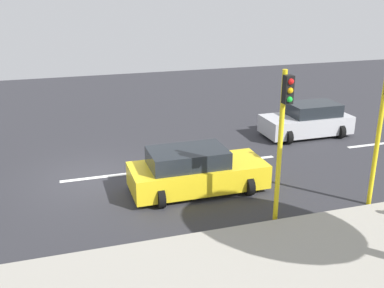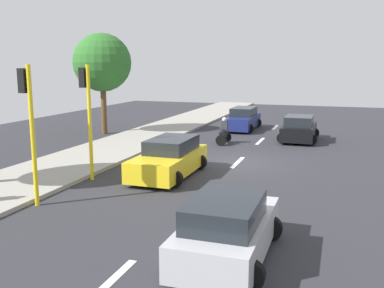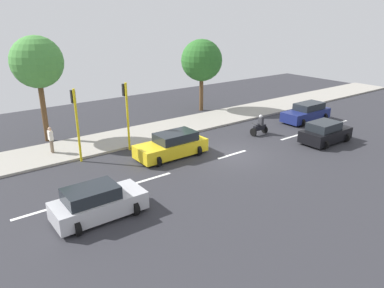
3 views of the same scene
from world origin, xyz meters
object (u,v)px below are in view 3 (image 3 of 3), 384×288
Objects in this scene: traffic_light_midblock at (76,115)px; street_tree_south at (202,61)px; car_dark_blue at (306,113)px; motorcycle at (260,126)px; street_tree_north at (37,63)px; car_silver at (97,203)px; pedestrian_near_signal at (51,139)px; traffic_light_corner at (126,107)px; car_yellow_cab at (172,145)px; car_black at (325,133)px.

street_tree_south is at bearing -68.65° from traffic_light_midblock.
car_dark_blue is 2.96× the size of motorcycle.
street_tree_north reaches higher than car_dark_blue.
pedestrian_near_signal is (8.98, -0.76, 0.35)m from car_silver.
car_silver is at bearing 101.28° from car_dark_blue.
car_silver is 0.62× the size of street_tree_south.
car_silver is 20.12m from street_tree_south.
traffic_light_corner is (6.88, -5.12, 2.22)m from car_silver.
street_tree_north is (5.11, 3.78, 2.56)m from traffic_light_corner.
car_black is at bearing -112.99° from car_yellow_cab.
street_tree_north reaches higher than pedestrian_near_signal.
street_tree_south is at bearing 30.40° from car_dark_blue.
car_dark_blue is at bearing -78.72° from car_silver.
traffic_light_midblock is at bearing 61.18° from car_yellow_cab.
car_black is at bearing -149.21° from motorcycle.
traffic_light_midblock is at bearing -153.51° from pedestrian_near_signal.
car_dark_blue is 15.60m from traffic_light_corner.
motorcycle is 13.17m from traffic_light_midblock.
street_tree_south is (5.35, -13.69, 1.66)m from traffic_light_midblock.
traffic_light_midblock reaches higher than car_silver.
car_black is at bearing 139.78° from car_dark_blue.
car_dark_blue is 20.16m from pedestrian_near_signal.
street_tree_north reaches higher than car_silver.
traffic_light_corner is at bearing -143.52° from street_tree_north.
motorcycle is 9.31m from street_tree_south.
car_black is 0.94× the size of car_silver.
street_tree_south reaches higher than pedestrian_near_signal.
pedestrian_near_signal is at bearing 75.85° from car_dark_blue.
street_tree_south reaches higher than car_silver.
car_yellow_cab is 3.88m from traffic_light_corner.
car_black is at bearing -174.03° from street_tree_south.
street_tree_south is at bearing -47.21° from car_yellow_cab.
pedestrian_near_signal reaches higher than car_black.
car_black is 0.85× the size of traffic_light_corner.
street_tree_north reaches higher than car_yellow_cab.
motorcycle is at bearing -74.99° from car_silver.
car_yellow_cab is at bearing -148.90° from traffic_light_corner.
car_black and car_yellow_cab have the same top height.
street_tree_north is at bearing -10.85° from pedestrian_near_signal.
car_black is at bearing -90.35° from car_silver.
street_tree_north is (-0.24, 14.16, 0.90)m from street_tree_south.
traffic_light_midblock is at bearing 65.02° from car_black.
car_silver is (-4.15, 6.76, -0.00)m from car_yellow_cab.
street_tree_south reaches higher than traffic_light_midblock.
car_silver is at bearing 175.19° from pedestrian_near_signal.
motorcycle is 0.24× the size of street_tree_south.
pedestrian_near_signal is at bearing 64.31° from traffic_light_corner.
car_yellow_cab is 7.71m from pedestrian_near_signal.
street_tree_south is (12.23, -15.49, 3.88)m from car_silver.
traffic_light_corner is (2.83, 15.18, 2.22)m from car_dark_blue.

